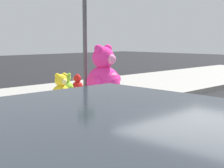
# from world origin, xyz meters

# --- Properties ---
(sidewalk) EXTENTS (28.00, 4.40, 0.15)m
(sidewalk) POSITION_xyz_m (0.00, 5.20, 0.07)
(sidewalk) COLOR #9E9B93
(sidewalk) RESTS_ON ground_plane
(sign_pole) EXTENTS (0.56, 0.11, 3.20)m
(sign_pole) POSITION_xyz_m (1.00, 4.40, 1.85)
(sign_pole) COLOR #4C4C51
(sign_pole) RESTS_ON sidewalk
(plush_pink_large) EXTENTS (1.05, 0.96, 1.38)m
(plush_pink_large) POSITION_xyz_m (1.13, 3.81, 0.70)
(plush_pink_large) COLOR #F22D93
(plush_pink_large) RESTS_ON sidewalk
(plush_red) EXTENTS (0.38, 0.38, 0.53)m
(plush_red) POSITION_xyz_m (1.30, 5.12, 0.36)
(plush_red) COLOR red
(plush_red) RESTS_ON sidewalk
(plush_tan) EXTENTS (0.42, 0.41, 0.58)m
(plush_tan) POSITION_xyz_m (1.79, 4.91, 0.38)
(plush_tan) COLOR tan
(plush_tan) RESTS_ON sidewalk
(plush_yellow) EXTENTS (0.56, 0.49, 0.72)m
(plush_yellow) POSITION_xyz_m (-0.00, 4.09, 0.44)
(plush_yellow) COLOR yellow
(plush_yellow) RESTS_ON sidewalk
(plush_white) EXTENTS (0.36, 0.36, 0.50)m
(plush_white) POSITION_xyz_m (0.50, 4.76, 0.35)
(plush_white) COLOR white
(plush_white) RESTS_ON sidewalk
(plush_lavender) EXTENTS (0.40, 0.35, 0.52)m
(plush_lavender) POSITION_xyz_m (1.59, 4.51, 0.36)
(plush_lavender) COLOR #B28CD8
(plush_lavender) RESTS_ON sidewalk
(plush_lime) EXTENTS (0.43, 0.44, 0.60)m
(plush_lime) POSITION_xyz_m (0.85, 5.02, 0.39)
(plush_lime) COLOR #8CD133
(plush_lime) RESTS_ON sidewalk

